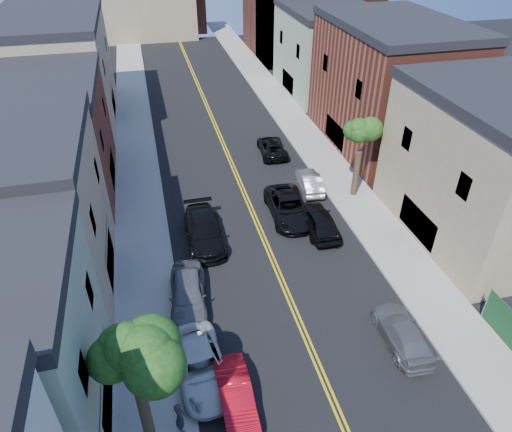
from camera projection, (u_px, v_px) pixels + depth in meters
sidewalk_left at (135, 158)px, 39.19m from camera, size 3.20×100.00×0.15m
sidewalk_right at (309, 139)px, 42.32m from camera, size 3.20×100.00×0.15m
curb_left at (156, 156)px, 39.54m from camera, size 0.30×100.00×0.15m
curb_right at (291, 141)px, 41.97m from camera, size 0.30×100.00×0.15m
bldg_left_tan_near at (10, 227)px, 23.52m from camera, size 9.00×10.00×9.00m
bldg_left_brick at (41, 144)px, 32.56m from camera, size 9.00×12.00×8.00m
bldg_left_tan_far at (59, 73)px, 43.26m from camera, size 9.00×16.00×9.50m
bldg_right_tan at (493, 172)px, 28.26m from camera, size 9.00×12.00×9.00m
bldg_right_brick at (388, 89)px, 39.11m from camera, size 9.00×14.00×10.00m
bldg_right_palegrn at (327, 53)px, 50.67m from camera, size 9.00×12.00×8.50m
tree_left_mid at (129, 343)px, 14.80m from camera, size 5.20×5.20×9.29m
tree_right_far at (363, 124)px, 31.11m from camera, size 4.40×4.40×8.03m
red_sedan at (236, 396)px, 19.82m from camera, size 1.42×4.05×1.34m
white_pickup at (201, 366)px, 21.02m from camera, size 2.90×5.32×1.42m
grey_car_left at (188, 293)px, 24.73m from camera, size 2.39×5.03×1.66m
black_car_left at (204, 231)px, 29.39m from camera, size 2.29×5.60×1.62m
grey_car_right at (402, 333)px, 22.70m from camera, size 2.12×4.59×1.30m
black_car_right at (319, 220)px, 30.35m from camera, size 2.02×4.80×1.62m
silver_car_right at (310, 182)px, 34.76m from camera, size 1.81×4.16×1.33m
dark_car_right_far at (272, 147)px, 39.65m from camera, size 2.46×4.76×1.28m
black_suv_lane at (289, 207)px, 31.69m from camera, size 2.80×5.68×1.55m
pedestrian_left at (180, 417)px, 18.64m from camera, size 0.50×0.68×1.71m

